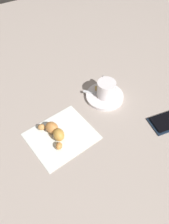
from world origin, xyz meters
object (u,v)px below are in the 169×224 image
at_px(espresso_cup, 106,88).
at_px(sugar_packet, 104,88).
at_px(teaspoon, 106,95).
at_px(napkin, 61,136).
at_px(saucer, 105,96).
at_px(croissant, 54,132).

relative_size(espresso_cup, sugar_packet, 1.36).
bearing_deg(sugar_packet, teaspoon, 97.66).
xyz_separation_m(espresso_cup, napkin, (-0.21, -0.07, -0.04)).
height_order(saucer, teaspoon, teaspoon).
height_order(espresso_cup, teaspoon, espresso_cup).
relative_size(saucer, espresso_cup, 1.49).
bearing_deg(saucer, napkin, -160.08).
relative_size(teaspoon, napkin, 0.51).
xyz_separation_m(saucer, napkin, (-0.20, -0.07, -0.00)).
bearing_deg(espresso_cup, saucer, -162.25).
relative_size(saucer, napkin, 0.68).
bearing_deg(croissant, sugar_packet, 21.05).
height_order(saucer, espresso_cup, espresso_cup).
distance_m(espresso_cup, sugar_packet, 0.04).
bearing_deg(teaspoon, croissant, -165.19).
height_order(teaspoon, croissant, croissant).
relative_size(napkin, croissant, 1.65).
xyz_separation_m(teaspoon, sugar_packet, (0.01, 0.03, 0.00)).
bearing_deg(saucer, espresso_cup, 17.75).
bearing_deg(espresso_cup, croissant, -164.05).
bearing_deg(sugar_packet, espresso_cup, 96.72).
xyz_separation_m(sugar_packet, croissant, (-0.23, -0.09, 0.01)).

